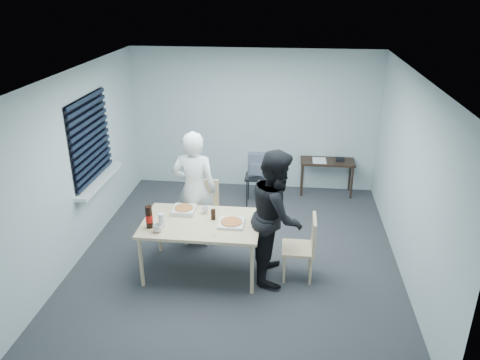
# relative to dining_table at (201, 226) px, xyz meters

# --- Properties ---
(room) EXTENTS (5.00, 5.00, 5.00)m
(room) POSITION_rel_dining_table_xyz_m (-1.76, 0.88, 0.75)
(room) COLOR #323137
(room) RESTS_ON ground
(dining_table) EXTENTS (1.54, 0.98, 0.75)m
(dining_table) POSITION_rel_dining_table_xyz_m (0.00, 0.00, 0.00)
(dining_table) COLOR beige
(dining_table) RESTS_ON ground
(chair_far) EXTENTS (0.42, 0.42, 0.89)m
(chair_far) POSITION_rel_dining_table_xyz_m (-0.15, 0.99, -0.18)
(chair_far) COLOR beige
(chair_far) RESTS_ON ground
(chair_right) EXTENTS (0.42, 0.42, 0.89)m
(chair_right) POSITION_rel_dining_table_xyz_m (1.37, 0.00, -0.18)
(chair_right) COLOR beige
(chair_right) RESTS_ON ground
(person_white) EXTENTS (0.65, 0.42, 1.77)m
(person_white) POSITION_rel_dining_table_xyz_m (-0.23, 0.69, 0.19)
(person_white) COLOR silver
(person_white) RESTS_ON ground
(person_black) EXTENTS (0.47, 0.86, 1.77)m
(person_black) POSITION_rel_dining_table_xyz_m (0.98, 0.04, 0.19)
(person_black) COLOR black
(person_black) RESTS_ON ground
(side_table) EXTENTS (0.97, 0.43, 0.65)m
(side_table) POSITION_rel_dining_table_xyz_m (1.81, 2.76, -0.12)
(side_table) COLOR #311E17
(side_table) RESTS_ON ground
(stool) EXTENTS (0.38, 0.38, 0.53)m
(stool) POSITION_rel_dining_table_xyz_m (0.56, 2.17, -0.27)
(stool) COLOR black
(stool) RESTS_ON ground
(backpack) EXTENTS (0.30, 0.22, 0.41)m
(backpack) POSITION_rel_dining_table_xyz_m (0.56, 2.16, 0.04)
(backpack) COLOR slate
(backpack) RESTS_ON stool
(pizza_box_a) EXTENTS (0.30, 0.30, 0.07)m
(pizza_box_a) POSITION_rel_dining_table_xyz_m (-0.28, 0.25, 0.10)
(pizza_box_a) COLOR silver
(pizza_box_a) RESTS_ON dining_table
(pizza_box_b) EXTENTS (0.33, 0.33, 0.05)m
(pizza_box_b) POSITION_rel_dining_table_xyz_m (0.40, -0.03, 0.08)
(pizza_box_b) COLOR silver
(pizza_box_b) RESTS_ON dining_table
(mug_a) EXTENTS (0.17, 0.17, 0.10)m
(mug_a) POSITION_rel_dining_table_xyz_m (-0.50, -0.32, 0.11)
(mug_a) COLOR silver
(mug_a) RESTS_ON dining_table
(mug_b) EXTENTS (0.10, 0.10, 0.09)m
(mug_b) POSITION_rel_dining_table_xyz_m (0.01, 0.25, 0.11)
(mug_b) COLOR silver
(mug_b) RESTS_ON dining_table
(cola_glass) EXTENTS (0.09, 0.09, 0.14)m
(cola_glass) POSITION_rel_dining_table_xyz_m (0.15, 0.09, 0.13)
(cola_glass) COLOR black
(cola_glass) RESTS_ON dining_table
(soda_bottle) EXTENTS (0.09, 0.09, 0.30)m
(soda_bottle) POSITION_rel_dining_table_xyz_m (-0.63, -0.22, 0.20)
(soda_bottle) COLOR black
(soda_bottle) RESTS_ON dining_table
(plastic_cups) EXTENTS (0.10, 0.10, 0.18)m
(plastic_cups) POSITION_rel_dining_table_xyz_m (-0.48, -0.18, 0.15)
(plastic_cups) COLOR silver
(plastic_cups) RESTS_ON dining_table
(rubber_band) EXTENTS (0.06, 0.06, 0.00)m
(rubber_band) POSITION_rel_dining_table_xyz_m (0.22, -0.34, 0.06)
(rubber_band) COLOR red
(rubber_band) RESTS_ON dining_table
(papers) EXTENTS (0.32, 0.38, 0.01)m
(papers) POSITION_rel_dining_table_xyz_m (1.66, 2.74, -0.04)
(papers) COLOR white
(papers) RESTS_ON side_table
(black_box) EXTENTS (0.15, 0.11, 0.06)m
(black_box) POSITION_rel_dining_table_xyz_m (2.03, 2.77, -0.01)
(black_box) COLOR black
(black_box) RESTS_ON side_table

